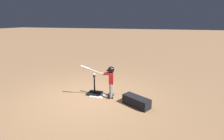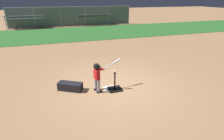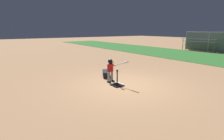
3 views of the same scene
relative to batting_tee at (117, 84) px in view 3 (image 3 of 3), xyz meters
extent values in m
plane|color=#99704C|center=(0.12, 0.35, -0.08)|extent=(90.00, 90.00, 0.00)
cylinder|color=#9E9EA3|center=(-6.36, 14.86, 0.96)|extent=(0.08, 0.08, 2.08)
cylinder|color=#9E9EA3|center=(-3.77, 14.86, 0.96)|extent=(0.08, 0.08, 2.08)
cube|color=white|center=(-0.14, 0.08, -0.07)|extent=(0.44, 0.44, 0.02)
cube|color=black|center=(0.00, 0.00, -0.06)|extent=(0.47, 0.43, 0.04)
cylinder|color=black|center=(0.00, 0.00, 0.25)|extent=(0.05, 0.05, 0.57)
cylinder|color=black|center=(0.00, 0.00, 0.56)|extent=(0.08, 0.08, 0.05)
cylinder|color=gray|center=(-0.64, 0.19, 0.15)|extent=(0.12, 0.12, 0.47)
cube|color=black|center=(-0.62, 0.19, -0.05)|extent=(0.20, 0.13, 0.06)
cylinder|color=gray|center=(-0.59, -0.03, 0.15)|extent=(0.12, 0.12, 0.47)
cube|color=black|center=(-0.57, -0.03, -0.05)|extent=(0.20, 0.13, 0.06)
cube|color=red|center=(-0.61, 0.08, 0.56)|extent=(0.18, 0.27, 0.35)
sphere|color=#DBB293|center=(-0.61, 0.08, 0.84)|extent=(0.18, 0.18, 0.18)
sphere|color=black|center=(-0.61, 0.08, 0.85)|extent=(0.21, 0.21, 0.21)
cube|color=black|center=(-0.53, 0.10, 0.82)|extent=(0.14, 0.18, 0.01)
cylinder|color=red|center=(-0.49, 0.15, 0.72)|extent=(0.28, 0.09, 0.10)
cylinder|color=red|center=(-0.48, 0.07, 0.72)|extent=(0.28, 0.20, 0.10)
sphere|color=#DBB293|center=(-0.36, 0.14, 0.70)|extent=(0.09, 0.09, 0.09)
cylinder|color=silver|center=(-0.03, 0.21, 0.82)|extent=(0.68, 0.19, 0.27)
cylinder|color=silver|center=(0.18, 0.26, 0.90)|extent=(0.31, 0.13, 0.16)
cylinder|color=black|center=(-0.38, 0.13, 0.70)|extent=(0.04, 0.05, 0.05)
sphere|color=white|center=(0.00, 0.00, 0.62)|extent=(0.07, 0.07, 0.07)
cube|color=gray|center=(-4.70, 15.97, 0.25)|extent=(3.72, 0.39, 0.04)
cube|color=gray|center=(-4.71, 16.19, -0.04)|extent=(3.73, 0.45, 0.04)
cube|color=gray|center=(-4.67, 15.41, 0.58)|extent=(3.72, 0.39, 0.04)
cube|color=gray|center=(-4.68, 15.63, 0.29)|extent=(3.73, 0.45, 0.04)
cube|color=gray|center=(-4.65, 14.85, 0.90)|extent=(3.72, 0.39, 0.04)
cube|color=gray|center=(-4.66, 15.07, 0.62)|extent=(3.73, 0.45, 0.04)
cube|color=gray|center=(-4.62, 14.29, 1.23)|extent=(3.72, 0.39, 0.04)
cube|color=gray|center=(-4.63, 14.51, 0.94)|extent=(3.73, 0.45, 0.04)
cylinder|color=gray|center=(-3.00, 16.27, 0.09)|extent=(0.06, 0.06, 0.35)
cylinder|color=gray|center=(-2.91, 14.37, 0.59)|extent=(0.06, 0.06, 1.33)
cylinder|color=gray|center=(-2.96, 15.32, 0.76)|extent=(0.14, 1.93, 1.03)
cylinder|color=gray|center=(-6.41, 16.12, 0.09)|extent=(0.06, 0.06, 0.35)
cylinder|color=gray|center=(-6.33, 14.21, 0.59)|extent=(0.06, 0.06, 1.33)
cylinder|color=gray|center=(-6.37, 15.16, 0.76)|extent=(0.14, 1.93, 1.03)
cube|color=black|center=(-1.50, 0.44, 0.06)|extent=(0.89, 0.69, 0.28)
camera|label=1|loc=(-2.17, 5.09, 2.35)|focal=28.00mm
camera|label=2|loc=(-1.71, -5.15, 2.97)|focal=28.00mm
camera|label=3|loc=(5.56, -4.18, 2.19)|focal=28.00mm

